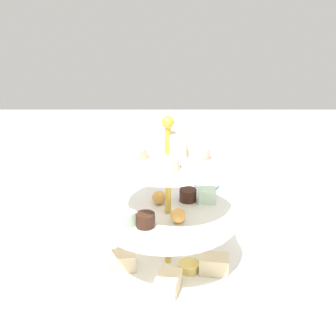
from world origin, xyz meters
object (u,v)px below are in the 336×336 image
object	(u,v)px
tiered_serving_stand	(168,226)
teacup_with_saucer	(206,194)
butter_knife_right	(303,229)
water_glass_tall_right	(318,294)
water_glass_short_left	(145,191)

from	to	relation	value
tiered_serving_stand	teacup_with_saucer	size ratio (longest dim) A/B	3.13
tiered_serving_stand	butter_knife_right	world-z (taller)	tiered_serving_stand
tiered_serving_stand	teacup_with_saucer	world-z (taller)	tiered_serving_stand
water_glass_tall_right	water_glass_short_left	distance (m)	0.48
water_glass_tall_right	teacup_with_saucer	xyz separation A→B (m)	(-0.11, 0.41, -0.04)
water_glass_tall_right	teacup_with_saucer	bearing A→B (deg)	105.33
water_glass_short_left	teacup_with_saucer	world-z (taller)	water_glass_short_left
teacup_with_saucer	butter_knife_right	distance (m)	0.23
tiered_serving_stand	water_glass_tall_right	bearing A→B (deg)	-38.17
water_glass_tall_right	tiered_serving_stand	bearing A→B (deg)	141.83
tiered_serving_stand	water_glass_short_left	size ratio (longest dim) A/B	4.21
tiered_serving_stand	butter_knife_right	distance (m)	0.31
water_glass_tall_right	butter_knife_right	distance (m)	0.30
tiered_serving_stand	water_glass_tall_right	distance (m)	0.26
butter_knife_right	water_glass_tall_right	bearing A→B (deg)	138.75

